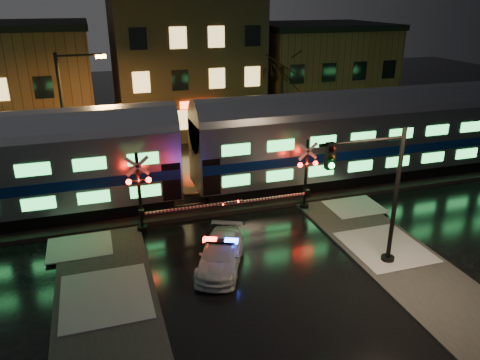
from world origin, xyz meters
The scene contains 13 objects.
ground centered at (0.00, 0.00, 0.00)m, with size 120.00×120.00×0.00m, color black.
ballast centered at (0.00, 5.00, 0.12)m, with size 90.00×4.20×0.24m, color black.
sidewalk_left centered at (-6.50, -6.00, 0.06)m, with size 4.00×20.00×0.12m, color #2D2D2D.
sidewalk_right centered at (6.50, -6.00, 0.06)m, with size 4.00×20.00×0.12m, color #2D2D2D.
building_left centered at (-13.00, 22.00, 4.50)m, with size 14.00×10.00×9.00m, color #543221.
building_mid centered at (2.00, 22.50, 5.75)m, with size 12.00×11.00×11.50m, color brown.
building_right centered at (15.00, 22.00, 4.25)m, with size 12.00×10.00×8.50m, color #543221.
train centered at (-1.49, 5.00, 3.38)m, with size 51.00×3.12×5.92m.
police_car centered at (-1.44, -2.10, 0.65)m, with size 3.44×4.75×1.43m.
crossing_signal_right centered at (4.39, 2.31, 1.70)m, with size 5.82×0.66×4.12m.
crossing_signal_left centered at (-4.05, 2.31, 1.78)m, with size 6.06×0.67×4.29m.
traffic_light centered at (4.90, -4.10, 3.41)m, with size 4.14×0.73×6.41m.
streetlight centered at (-7.54, 9.00, 4.88)m, with size 2.83×0.30×8.46m.
Camera 1 is at (-6.13, -19.65, 11.40)m, focal length 35.00 mm.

